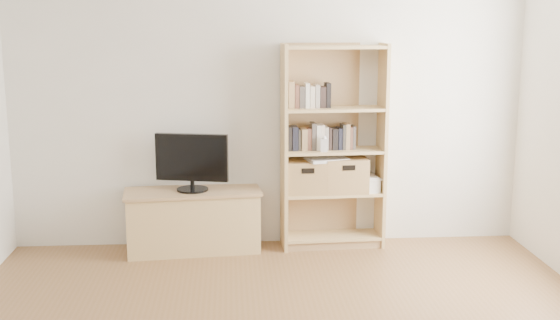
{
  "coord_description": "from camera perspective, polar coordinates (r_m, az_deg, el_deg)",
  "views": [
    {
      "loc": [
        -0.34,
        -3.61,
        2.0
      ],
      "look_at": [
        0.05,
        1.9,
        0.88
      ],
      "focal_mm": 45.0,
      "sensor_mm": 36.0,
      "label": 1
    }
  ],
  "objects": [
    {
      "name": "back_wall",
      "position": [
        6.16,
        -0.91,
        4.98
      ],
      "size": [
        4.5,
        0.02,
        2.6
      ],
      "primitive_type": "cube",
      "color": "white",
      "rests_on": "floor"
    },
    {
      "name": "books_row_mid",
      "position": [
        6.12,
        4.33,
        1.91
      ],
      "size": [
        0.83,
        0.23,
        0.22
      ],
      "primitive_type": "cube",
      "rotation": [
        0.0,
        0.0,
        0.09
      ],
      "color": "black",
      "rests_on": "bookshelf"
    },
    {
      "name": "basket_left",
      "position": [
        6.12,
        2.14,
        -1.35
      ],
      "size": [
        0.34,
        0.28,
        0.28
      ],
      "primitive_type": "cube",
      "rotation": [
        0.0,
        0.0,
        -0.0
      ],
      "color": "olive",
      "rests_on": "bookshelf"
    },
    {
      "name": "laptop",
      "position": [
        6.1,
        3.81,
        0.07
      ],
      "size": [
        0.39,
        0.32,
        0.03
      ],
      "primitive_type": "cube",
      "rotation": [
        0.0,
        0.0,
        0.26
      ],
      "color": "silver",
      "rests_on": "basket_left"
    },
    {
      "name": "basket_right",
      "position": [
        6.18,
        5.32,
        -1.17
      ],
      "size": [
        0.38,
        0.32,
        0.3
      ],
      "primitive_type": "cube",
      "rotation": [
        0.0,
        0.0,
        0.04
      ],
      "color": "olive",
      "rests_on": "bookshelf"
    },
    {
      "name": "books_row_upper",
      "position": [
        6.04,
        2.52,
        5.28
      ],
      "size": [
        0.41,
        0.18,
        0.21
      ],
      "primitive_type": "cube",
      "rotation": [
        0.0,
        0.0,
        0.07
      ],
      "color": "black",
      "rests_on": "bookshelf"
    },
    {
      "name": "television",
      "position": [
        6.03,
        -7.18,
        -0.2
      ],
      "size": [
        0.62,
        0.18,
        0.49
      ],
      "primitive_type": "cube",
      "rotation": [
        0.0,
        0.0,
        -0.22
      ],
      "color": "black",
      "rests_on": "tv_stand"
    },
    {
      "name": "baby_monitor",
      "position": [
        6.0,
        3.61,
        1.2
      ],
      "size": [
        0.06,
        0.05,
        0.11
      ],
      "primitive_type": "cube",
      "rotation": [
        0.0,
        0.0,
        -0.17
      ],
      "color": "white",
      "rests_on": "bookshelf"
    },
    {
      "name": "bookshelf",
      "position": [
        6.12,
        4.35,
        1.05
      ],
      "size": [
        0.91,
        0.36,
        1.79
      ],
      "primitive_type": "cube",
      "rotation": [
        0.0,
        0.0,
        0.05
      ],
      "color": "tan",
      "rests_on": "floor"
    },
    {
      "name": "magazine_stack",
      "position": [
        6.25,
        7.08,
        -1.97
      ],
      "size": [
        0.2,
        0.26,
        0.11
      ],
      "primitive_type": "cube",
      "rotation": [
        0.0,
        0.0,
        0.12
      ],
      "color": "silver",
      "rests_on": "bookshelf"
    },
    {
      "name": "tv_stand",
      "position": [
        6.16,
        -7.05,
        -5.01
      ],
      "size": [
        1.16,
        0.53,
        0.52
      ],
      "primitive_type": "cube",
      "rotation": [
        0.0,
        0.0,
        0.1
      ],
      "color": "tan",
      "rests_on": "floor"
    }
  ]
}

